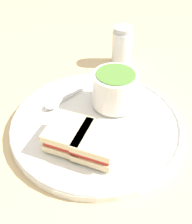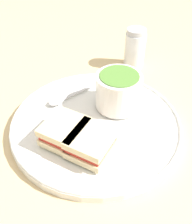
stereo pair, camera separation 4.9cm
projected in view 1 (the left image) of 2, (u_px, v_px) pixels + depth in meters
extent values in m
plane|color=#D1B27F|center=(96.00, 127.00, 0.52)|extent=(2.40, 2.40, 0.00)
cylinder|color=white|center=(96.00, 124.00, 0.51)|extent=(0.33, 0.33, 0.01)
torus|color=white|center=(96.00, 121.00, 0.50)|extent=(0.33, 0.33, 0.01)
cylinder|color=white|center=(114.00, 102.00, 0.54)|extent=(0.05, 0.05, 0.01)
cylinder|color=white|center=(115.00, 89.00, 0.52)|extent=(0.09, 0.09, 0.07)
cylinder|color=#568938|center=(116.00, 75.00, 0.50)|extent=(0.08, 0.08, 0.01)
cube|color=silver|center=(72.00, 94.00, 0.56)|extent=(0.08, 0.04, 0.00)
ellipsoid|color=silver|center=(53.00, 105.00, 0.53)|extent=(0.04, 0.04, 0.01)
cube|color=beige|center=(69.00, 139.00, 0.46)|extent=(0.10, 0.10, 0.01)
cube|color=#B72D23|center=(69.00, 134.00, 0.45)|extent=(0.09, 0.09, 0.01)
cube|color=beige|center=(68.00, 129.00, 0.44)|extent=(0.10, 0.10, 0.01)
cube|color=beige|center=(97.00, 148.00, 0.44)|extent=(0.10, 0.10, 0.01)
cube|color=#B72D23|center=(97.00, 143.00, 0.43)|extent=(0.09, 0.09, 0.01)
cube|color=beige|center=(97.00, 139.00, 0.43)|extent=(0.10, 0.10, 0.01)
cylinder|color=silver|center=(122.00, 48.00, 0.67)|extent=(0.05, 0.05, 0.09)
cylinder|color=#B7B7BC|center=(123.00, 30.00, 0.63)|extent=(0.05, 0.05, 0.01)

